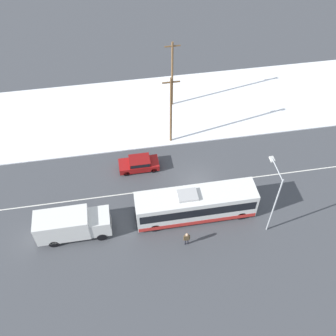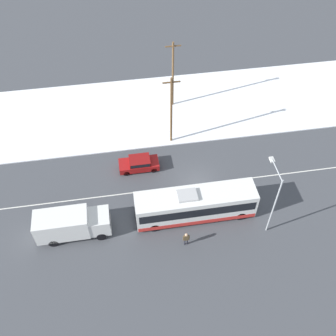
# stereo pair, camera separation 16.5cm
# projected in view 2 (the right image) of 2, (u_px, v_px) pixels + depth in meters

# --- Properties ---
(ground_plane) EXTENTS (120.00, 120.00, 0.00)m
(ground_plane) POSITION_uv_depth(u_px,v_px,m) (197.00, 185.00, 40.33)
(ground_plane) COLOR #424449
(snow_lot) EXTENTS (80.00, 12.94, 0.12)m
(snow_lot) POSITION_uv_depth(u_px,v_px,m) (176.00, 107.00, 48.54)
(snow_lot) COLOR white
(snow_lot) RESTS_ON ground_plane
(lane_marking_center) EXTENTS (60.00, 0.12, 0.00)m
(lane_marking_center) POSITION_uv_depth(u_px,v_px,m) (197.00, 185.00, 40.33)
(lane_marking_center) COLOR silver
(lane_marking_center) RESTS_ON ground_plane
(city_bus) EXTENTS (11.24, 2.57, 3.35)m
(city_bus) POSITION_uv_depth(u_px,v_px,m) (195.00, 205.00, 36.61)
(city_bus) COLOR white
(city_bus) RESTS_ON ground_plane
(box_truck) EXTENTS (6.66, 2.30, 2.85)m
(box_truck) POSITION_uv_depth(u_px,v_px,m) (71.00, 224.00, 35.26)
(box_truck) COLOR silver
(box_truck) RESTS_ON ground_plane
(sedan_car) EXTENTS (4.17, 1.80, 1.41)m
(sedan_car) POSITION_uv_depth(u_px,v_px,m) (139.00, 163.00, 41.29)
(sedan_car) COLOR maroon
(sedan_car) RESTS_ON ground_plane
(pedestrian_at_stop) EXTENTS (0.61, 0.27, 1.70)m
(pedestrian_at_stop) POSITION_uv_depth(u_px,v_px,m) (186.00, 238.00, 34.90)
(pedestrian_at_stop) COLOR #23232D
(pedestrian_at_stop) RESTS_ON ground_plane
(streetlamp) EXTENTS (0.36, 2.87, 7.20)m
(streetlamp) POSITION_uv_depth(u_px,v_px,m) (274.00, 195.00, 33.65)
(streetlamp) COLOR #9EA3A8
(streetlamp) RESTS_ON ground_plane
(utility_pole_roadside) EXTENTS (1.80, 0.24, 8.55)m
(utility_pole_roadside) POSITION_uv_depth(u_px,v_px,m) (171.00, 110.00, 41.31)
(utility_pole_roadside) COLOR brown
(utility_pole_roadside) RESTS_ON ground_plane
(utility_pole_snowlot) EXTENTS (1.80, 0.24, 8.65)m
(utility_pole_snowlot) POSITION_uv_depth(u_px,v_px,m) (173.00, 74.00, 45.57)
(utility_pole_snowlot) COLOR brown
(utility_pole_snowlot) RESTS_ON ground_plane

